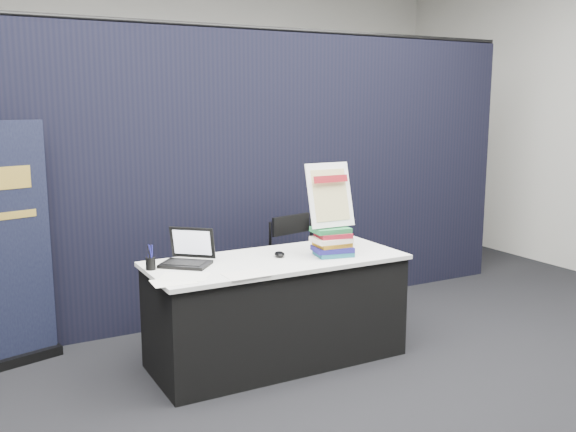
# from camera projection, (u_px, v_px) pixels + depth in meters

# --- Properties ---
(floor) EXTENTS (8.00, 8.00, 0.00)m
(floor) POSITION_uv_depth(u_px,v_px,m) (316.00, 390.00, 4.13)
(floor) COLOR black
(floor) RESTS_ON ground
(wall_back) EXTENTS (8.00, 0.02, 3.50)m
(wall_back) POSITION_uv_depth(u_px,v_px,m) (136.00, 108.00, 7.28)
(wall_back) COLOR #B9B7AE
(wall_back) RESTS_ON floor
(drape_partition) EXTENTS (6.00, 0.08, 2.40)m
(drape_partition) POSITION_uv_depth(u_px,v_px,m) (218.00, 178.00, 5.30)
(drape_partition) COLOR black
(drape_partition) RESTS_ON floor
(display_table) EXTENTS (1.80, 0.75, 0.75)m
(display_table) POSITION_uv_depth(u_px,v_px,m) (277.00, 310.00, 4.54)
(display_table) COLOR black
(display_table) RESTS_ON floor
(laptop) EXTENTS (0.38, 0.42, 0.24)m
(laptop) POSITION_uv_depth(u_px,v_px,m) (183.00, 256.00, 4.30)
(laptop) COLOR black
(laptop) RESTS_ON display_table
(mouse) EXTENTS (0.11, 0.13, 0.04)m
(mouse) POSITION_uv_depth(u_px,v_px,m) (280.00, 254.00, 4.52)
(mouse) COLOR black
(mouse) RESTS_ON display_table
(brochure_left) EXTENTS (0.27, 0.20, 0.00)m
(brochure_left) POSITION_uv_depth(u_px,v_px,m) (173.00, 282.00, 3.89)
(brochure_left) COLOR white
(brochure_left) RESTS_ON display_table
(brochure_mid) EXTENTS (0.36, 0.33, 0.00)m
(brochure_mid) POSITION_uv_depth(u_px,v_px,m) (184.00, 277.00, 4.00)
(brochure_mid) COLOR white
(brochure_mid) RESTS_ON display_table
(brochure_right) EXTENTS (0.28, 0.20, 0.00)m
(brochure_right) POSITION_uv_depth(u_px,v_px,m) (246.00, 275.00, 4.05)
(brochure_right) COLOR silver
(brochure_right) RESTS_ON display_table
(pen_cup) EXTENTS (0.08, 0.08, 0.08)m
(pen_cup) POSITION_uv_depth(u_px,v_px,m) (151.00, 264.00, 4.16)
(pen_cup) COLOR black
(pen_cup) RESTS_ON display_table
(book_stack_tall) EXTENTS (0.27, 0.21, 0.20)m
(book_stack_tall) POSITION_uv_depth(u_px,v_px,m) (332.00, 242.00, 4.54)
(book_stack_tall) COLOR #1C5F6D
(book_stack_tall) RESTS_ON display_table
(book_stack_short) EXTENTS (0.21, 0.18, 0.08)m
(book_stack_short) POSITION_uv_depth(u_px,v_px,m) (337.00, 240.00, 4.86)
(book_stack_short) COLOR #1E723B
(book_stack_short) RESTS_ON display_table
(info_sign) EXTENTS (0.34, 0.16, 0.47)m
(info_sign) POSITION_uv_depth(u_px,v_px,m) (330.00, 196.00, 4.51)
(info_sign) COLOR black
(info_sign) RESTS_ON book_stack_tall
(pullup_banner) EXTENTS (0.72, 0.29, 1.71)m
(pullup_banner) POSITION_uv_depth(u_px,v_px,m) (2.00, 261.00, 4.36)
(pullup_banner) COLOR black
(pullup_banner) RESTS_ON floor
(stacking_chair) EXTENTS (0.49, 0.50, 0.90)m
(stacking_chair) POSITION_uv_depth(u_px,v_px,m) (300.00, 267.00, 5.22)
(stacking_chair) COLOR black
(stacking_chair) RESTS_ON floor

